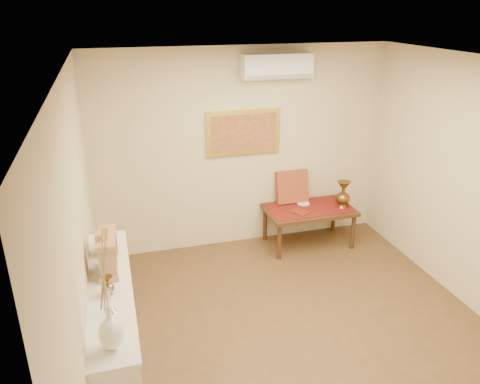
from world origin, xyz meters
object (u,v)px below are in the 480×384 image
object	(u,v)px
display_ledge	(115,332)
wooden_chest	(108,241)
white_vase	(106,293)
brass_urn_tall	(343,192)
mantel_clock	(107,255)
low_table	(309,213)

from	to	relation	value
display_ledge	wooden_chest	world-z (taller)	wooden_chest
wooden_chest	display_ledge	bearing A→B (deg)	-91.62
white_vase	display_ledge	xyz separation A→B (m)	(-0.01, 0.80, -0.93)
brass_urn_tall	display_ledge	xyz separation A→B (m)	(-3.12, -1.78, -0.30)
white_vase	mantel_clock	xyz separation A→B (m)	(0.00, 1.01, -0.27)
white_vase	low_table	size ratio (longest dim) A/B	0.74
wooden_chest	brass_urn_tall	bearing A→B (deg)	21.25
wooden_chest	mantel_clock	bearing A→B (deg)	-91.61
white_vase	mantel_clock	size ratio (longest dim) A/B	2.17
display_ledge	wooden_chest	bearing A→B (deg)	88.38
white_vase	brass_urn_tall	world-z (taller)	white_vase
display_ledge	wooden_chest	xyz separation A→B (m)	(0.02, 0.57, 0.61)
brass_urn_tall	wooden_chest	distance (m)	3.34
brass_urn_tall	mantel_clock	distance (m)	3.51
white_vase	low_table	xyz separation A→B (m)	(2.67, 2.68, -0.94)
mantel_clock	low_table	distance (m)	3.22
mantel_clock	low_table	bearing A→B (deg)	32.13
white_vase	display_ledge	world-z (taller)	white_vase
display_ledge	white_vase	bearing A→B (deg)	-89.63
display_ledge	wooden_chest	size ratio (longest dim) A/B	8.28
mantel_clock	brass_urn_tall	bearing A→B (deg)	26.81
brass_urn_tall	display_ledge	distance (m)	3.60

